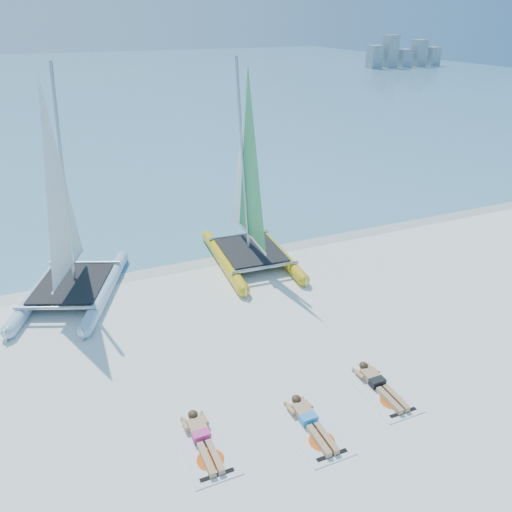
# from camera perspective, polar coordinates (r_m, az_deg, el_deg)

# --- Properties ---
(ground) EXTENTS (140.00, 140.00, 0.00)m
(ground) POSITION_cam_1_polar(r_m,az_deg,el_deg) (13.80, -0.19, -9.84)
(ground) COLOR white
(ground) RESTS_ON ground
(sea) EXTENTS (140.00, 115.00, 0.01)m
(sea) POSITION_cam_1_polar(r_m,az_deg,el_deg) (73.86, -20.96, 18.09)
(sea) COLOR #71B5BD
(sea) RESTS_ON ground
(wet_sand_strip) EXTENTS (140.00, 1.40, 0.01)m
(wet_sand_strip) POSITION_cam_1_polar(r_m,az_deg,el_deg) (18.27, -7.03, -0.46)
(wet_sand_strip) COLOR silver
(wet_sand_strip) RESTS_ON ground
(distant_skyline) EXTENTS (14.00, 2.00, 5.00)m
(distant_skyline) POSITION_cam_1_polar(r_m,az_deg,el_deg) (92.95, 16.46, 21.20)
(distant_skyline) COLOR #9DA3AC
(distant_skyline) RESTS_ON ground
(catamaran_blue) EXTENTS (4.29, 5.77, 7.11)m
(catamaran_blue) POSITION_cam_1_polar(r_m,az_deg,el_deg) (16.14, -21.11, 2.52)
(catamaran_blue) COLOR silver
(catamaran_blue) RESTS_ON ground
(catamaran_yellow) EXTENTS (2.82, 5.63, 7.07)m
(catamaran_yellow) POSITION_cam_1_polar(r_m,az_deg,el_deg) (17.68, -1.17, 6.65)
(catamaran_yellow) COLOR gold
(catamaran_yellow) RESTS_ON ground
(towel_a) EXTENTS (1.00, 1.85, 0.02)m
(towel_a) POSITION_cam_1_polar(r_m,az_deg,el_deg) (11.07, -5.85, -20.96)
(towel_a) COLOR white
(towel_a) RESTS_ON ground
(sunbather_a) EXTENTS (0.37, 1.73, 0.26)m
(sunbather_a) POSITION_cam_1_polar(r_m,az_deg,el_deg) (11.12, -6.20, -19.90)
(sunbather_a) COLOR tan
(sunbather_a) RESTS_ON towel_a
(towel_b) EXTENTS (1.00, 1.85, 0.02)m
(towel_b) POSITION_cam_1_polar(r_m,az_deg,el_deg) (11.42, 6.61, -19.15)
(towel_b) COLOR white
(towel_b) RESTS_ON ground
(sunbather_b) EXTENTS (0.37, 1.73, 0.26)m
(sunbather_b) POSITION_cam_1_polar(r_m,az_deg,el_deg) (11.46, 6.14, -18.16)
(sunbather_b) COLOR tan
(sunbather_b) RESTS_ON towel_b
(towel_c) EXTENTS (1.00, 1.85, 0.02)m
(towel_c) POSITION_cam_1_polar(r_m,az_deg,el_deg) (12.59, 14.27, -14.82)
(towel_c) COLOR white
(towel_c) RESTS_ON ground
(sunbather_c) EXTENTS (0.37, 1.73, 0.26)m
(sunbather_c) POSITION_cam_1_polar(r_m,az_deg,el_deg) (12.63, 13.80, -13.95)
(sunbather_c) COLOR tan
(sunbather_c) RESTS_ON towel_c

